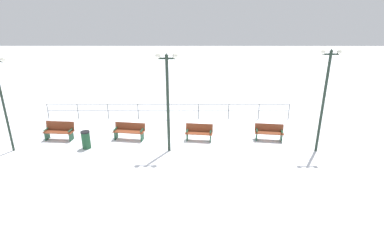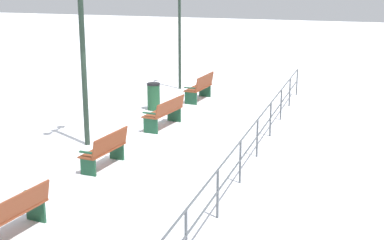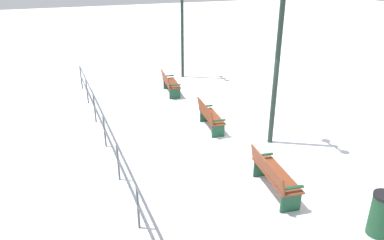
{
  "view_description": "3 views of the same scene",
  "coord_description": "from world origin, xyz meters",
  "px_view_note": "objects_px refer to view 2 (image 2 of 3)",
  "views": [
    {
      "loc": [
        15.02,
        1.54,
        6.8
      ],
      "look_at": [
        -0.89,
        1.5,
        0.81
      ],
      "focal_mm": 28.66,
      "sensor_mm": 36.0,
      "label": 1
    },
    {
      "loc": [
        -5.79,
        13.4,
        4.57
      ],
      "look_at": [
        -1.6,
        0.17,
        0.86
      ],
      "focal_mm": 52.97,
      "sensor_mm": 36.0,
      "label": 2
    },
    {
      "loc": [
        -4.48,
        -7.74,
        4.87
      ],
      "look_at": [
        -0.82,
        1.3,
        0.68
      ],
      "focal_mm": 34.21,
      "sensor_mm": 36.0,
      "label": 3
    }
  ],
  "objects_px": {
    "bench_second": "(165,112)",
    "bench_third": "(105,149)",
    "bench_nearest": "(200,87)",
    "lamppost_middle": "(82,29)",
    "trash_bin": "(154,96)",
    "bench_fourth": "(14,213)",
    "lamppost_near": "(179,10)"
  },
  "relations": [
    {
      "from": "bench_second",
      "to": "bench_third",
      "type": "distance_m",
      "value": 3.74
    },
    {
      "from": "bench_second",
      "to": "bench_third",
      "type": "xyz_separation_m",
      "value": [
        0.12,
        3.74,
        -0.02
      ]
    },
    {
      "from": "bench_nearest",
      "to": "bench_third",
      "type": "relative_size",
      "value": 1.07
    },
    {
      "from": "lamppost_middle",
      "to": "trash_bin",
      "type": "distance_m",
      "value": 4.97
    },
    {
      "from": "bench_third",
      "to": "bench_fourth",
      "type": "xyz_separation_m",
      "value": [
        -0.05,
        3.74,
        -0.01
      ]
    },
    {
      "from": "bench_fourth",
      "to": "lamppost_near",
      "type": "bearing_deg",
      "value": -76.43
    },
    {
      "from": "lamppost_near",
      "to": "bench_third",
      "type": "bearing_deg",
      "value": 97.89
    },
    {
      "from": "bench_second",
      "to": "trash_bin",
      "type": "distance_m",
      "value": 2.26
    },
    {
      "from": "bench_second",
      "to": "lamppost_middle",
      "type": "xyz_separation_m",
      "value": [
        1.41,
        2.23,
        2.63
      ]
    },
    {
      "from": "bench_third",
      "to": "lamppost_middle",
      "type": "distance_m",
      "value": 3.31
    },
    {
      "from": "bench_third",
      "to": "bench_second",
      "type": "bearing_deg",
      "value": -85.31
    },
    {
      "from": "bench_fourth",
      "to": "lamppost_middle",
      "type": "height_order",
      "value": "lamppost_middle"
    },
    {
      "from": "bench_third",
      "to": "bench_nearest",
      "type": "bearing_deg",
      "value": -84.12
    },
    {
      "from": "lamppost_near",
      "to": "bench_fourth",
      "type": "bearing_deg",
      "value": 95.85
    },
    {
      "from": "bench_third",
      "to": "lamppost_near",
      "type": "distance_m",
      "value": 9.7
    },
    {
      "from": "bench_nearest",
      "to": "bench_second",
      "type": "height_order",
      "value": "bench_nearest"
    },
    {
      "from": "bench_nearest",
      "to": "bench_fourth",
      "type": "relative_size",
      "value": 1.03
    },
    {
      "from": "lamppost_near",
      "to": "lamppost_middle",
      "type": "xyz_separation_m",
      "value": [
        0.0,
        7.75,
        0.05
      ]
    },
    {
      "from": "bench_third",
      "to": "lamppost_near",
      "type": "bearing_deg",
      "value": -75.51
    },
    {
      "from": "bench_nearest",
      "to": "trash_bin",
      "type": "distance_m",
      "value": 2.09
    },
    {
      "from": "bench_second",
      "to": "bench_fourth",
      "type": "xyz_separation_m",
      "value": [
        0.08,
        7.48,
        -0.03
      ]
    },
    {
      "from": "bench_second",
      "to": "lamppost_middle",
      "type": "height_order",
      "value": "lamppost_middle"
    },
    {
      "from": "bench_second",
      "to": "trash_bin",
      "type": "xyz_separation_m",
      "value": [
        1.13,
        -1.96,
        -0.01
      ]
    },
    {
      "from": "lamppost_near",
      "to": "trash_bin",
      "type": "relative_size",
      "value": 5.13
    },
    {
      "from": "bench_fourth",
      "to": "lamppost_middle",
      "type": "bearing_deg",
      "value": -68.03
    },
    {
      "from": "bench_nearest",
      "to": "bench_fourth",
      "type": "xyz_separation_m",
      "value": [
        0.04,
        11.22,
        -0.05
      ]
    },
    {
      "from": "bench_second",
      "to": "lamppost_near",
      "type": "relative_size",
      "value": 0.37
    },
    {
      "from": "bench_second",
      "to": "lamppost_near",
      "type": "bearing_deg",
      "value": -67.45
    },
    {
      "from": "bench_nearest",
      "to": "bench_fourth",
      "type": "height_order",
      "value": "bench_nearest"
    },
    {
      "from": "bench_third",
      "to": "lamppost_middle",
      "type": "relative_size",
      "value": 0.31
    },
    {
      "from": "bench_fourth",
      "to": "lamppost_middle",
      "type": "relative_size",
      "value": 0.32
    },
    {
      "from": "bench_third",
      "to": "trash_bin",
      "type": "distance_m",
      "value": 5.78
    }
  ]
}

